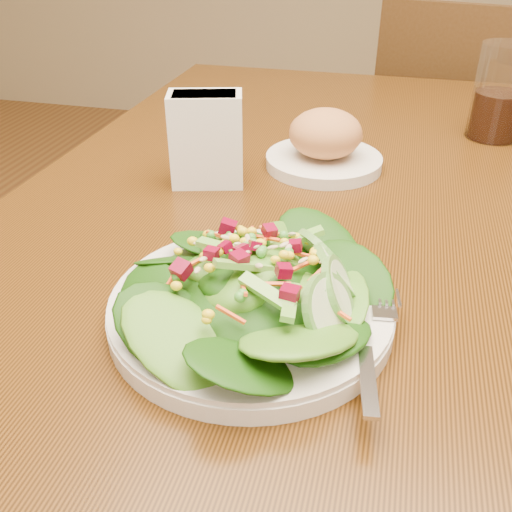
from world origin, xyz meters
The scene contains 6 objects.
dining_table centered at (0.00, 0.00, 0.65)m, with size 0.90×1.40×0.75m.
chair_far centered at (0.21, 0.90, 0.48)m, with size 0.51×0.51×0.90m.
salad_plate centered at (-0.05, -0.25, 0.78)m, with size 0.27×0.27×0.08m.
bread_plate centered at (-0.05, 0.14, 0.79)m, with size 0.17×0.17×0.09m.
drinking_glass centered at (0.21, 0.33, 0.82)m, with size 0.09×0.09×0.15m.
napkin_holder centered at (-0.20, 0.04, 0.82)m, with size 0.11×0.08×0.13m.
Camera 1 is at (0.05, -0.67, 1.09)m, focal length 40.00 mm.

